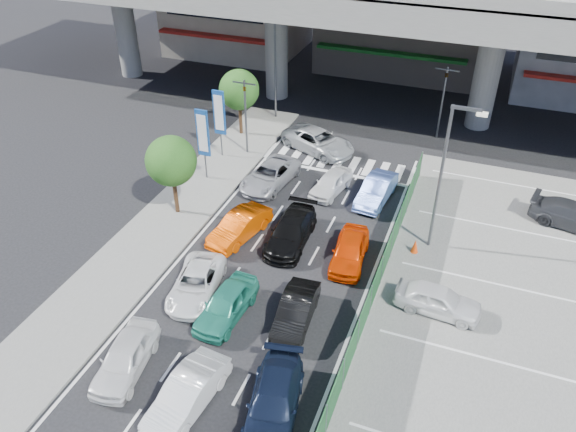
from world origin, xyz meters
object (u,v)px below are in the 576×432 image
at_px(traffic_light_right, 445,85).
at_px(wagon_silver_front_left, 270,175).
at_px(hatch_white_back_mid, 187,394).
at_px(parked_sedan_dgrey, 575,216).
at_px(street_lamp_left, 277,57).
at_px(taxi_teal_mid, 226,304).
at_px(sedan_black_mid, 291,231).
at_px(taxi_orange_right, 350,250).
at_px(street_lamp_right, 446,168).
at_px(crossing_wagon_silver, 318,141).
at_px(tree_near, 171,161).
at_px(minivan_navy_back, 274,402).
at_px(van_white_back_left, 125,357).
at_px(tree_far, 239,90).
at_px(signboard_near, 203,135).
at_px(traffic_cone, 415,246).
at_px(hatch_black_mid_right, 296,311).
at_px(traffic_light_left, 245,99).
at_px(sedan_white_front_mid, 331,183).
at_px(kei_truck_front_right, 376,190).
at_px(sedan_white_mid_left, 196,283).
at_px(taxi_orange_left, 240,226).
at_px(parked_sedan_white, 438,300).
at_px(signboard_far, 219,115).

xyz_separation_m(traffic_light_right, wagon_silver_front_left, (-8.71, -10.23, -3.27)).
bearing_deg(hatch_white_back_mid, parked_sedan_dgrey, 57.82).
relative_size(traffic_light_right, street_lamp_left, 0.65).
height_order(taxi_teal_mid, sedan_black_mid, same).
distance_m(taxi_orange_right, parked_sedan_dgrey, 12.98).
bearing_deg(street_lamp_right, traffic_light_right, 97.34).
distance_m(traffic_light_right, crossing_wagon_silver, 9.38).
distance_m(tree_near, minivan_navy_back, 14.93).
relative_size(van_white_back_left, minivan_navy_back, 0.87).
bearing_deg(parked_sedan_dgrey, tree_far, 92.02).
distance_m(minivan_navy_back, taxi_teal_mid, 5.66).
xyz_separation_m(street_lamp_right, parked_sedan_dgrey, (6.98, 4.51, -4.03)).
height_order(signboard_near, van_white_back_left, signboard_near).
xyz_separation_m(street_lamp_left, signboard_near, (-0.87, -10.01, -1.71)).
bearing_deg(crossing_wagon_silver, traffic_cone, -113.91).
relative_size(sedan_black_mid, traffic_cone, 6.35).
bearing_deg(hatch_black_mid_right, taxi_orange_right, 73.39).
xyz_separation_m(traffic_light_left, tree_far, (-1.60, 2.50, -0.55)).
distance_m(wagon_silver_front_left, sedan_white_front_mid, 3.80).
xyz_separation_m(hatch_white_back_mid, taxi_teal_mid, (-0.74, 4.92, 0.00)).
bearing_deg(sedan_white_front_mid, street_lamp_right, -15.46).
bearing_deg(taxi_teal_mid, signboard_near, 124.97).
height_order(street_lamp_right, tree_far, street_lamp_right).
relative_size(sedan_black_mid, wagon_silver_front_left, 0.99).
height_order(street_lamp_left, sedan_white_front_mid, street_lamp_left).
xyz_separation_m(hatch_white_back_mid, kei_truck_front_right, (3.32, 16.76, 0.00)).
xyz_separation_m(traffic_light_right, van_white_back_left, (-8.69, -25.70, -3.25)).
distance_m(traffic_light_left, signboard_near, 4.22).
xyz_separation_m(sedan_white_mid_left, traffic_cone, (9.11, 6.75, -0.17)).
height_order(traffic_light_right, hatch_black_mid_right, traffic_light_right).
distance_m(traffic_light_left, traffic_cone, 14.78).
bearing_deg(tree_near, van_white_back_left, -70.40).
relative_size(van_white_back_left, wagon_silver_front_left, 0.84).
xyz_separation_m(traffic_light_left, sedan_black_mid, (6.26, -8.28, -3.25)).
bearing_deg(taxi_orange_right, street_lamp_right, 31.00).
distance_m(sedan_white_mid_left, taxi_orange_left, 4.81).
bearing_deg(van_white_back_left, traffic_light_right, 62.90).
height_order(signboard_near, crossing_wagon_silver, signboard_near).
relative_size(traffic_light_left, wagon_silver_front_left, 1.08).
xyz_separation_m(street_lamp_left, tree_near, (-0.67, -14.00, -1.38)).
bearing_deg(parked_sedan_white, traffic_light_right, 12.13).
bearing_deg(taxi_orange_left, taxi_teal_mid, -57.83).
xyz_separation_m(traffic_light_right, kei_truck_front_right, (-2.16, -9.65, -3.25)).
xyz_separation_m(signboard_near, signboard_far, (-0.40, 3.00, 0.00)).
bearing_deg(sedan_black_mid, taxi_orange_right, -11.02).
bearing_deg(minivan_navy_back, signboard_near, 114.41).
bearing_deg(van_white_back_left, taxi_orange_right, 48.01).
bearing_deg(signboard_near, sedan_white_mid_left, -65.02).
relative_size(street_lamp_right, taxi_orange_right, 1.98).
bearing_deg(traffic_cone, kei_truck_front_right, 125.87).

